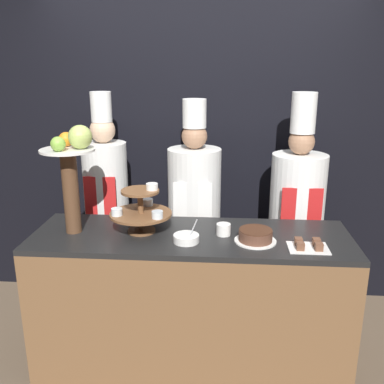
% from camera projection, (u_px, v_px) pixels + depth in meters
% --- Properties ---
extents(wall_back, '(10.00, 0.06, 2.80)m').
position_uv_depth(wall_back, '(200.00, 136.00, 3.52)').
color(wall_back, black).
rests_on(wall_back, ground_plane).
extents(buffet_counter, '(2.01, 0.65, 0.93)m').
position_uv_depth(buffet_counter, '(191.00, 300.00, 2.83)').
color(buffet_counter, brown).
rests_on(buffet_counter, ground_plane).
extents(tiered_stand, '(0.40, 0.40, 0.32)m').
position_uv_depth(tiered_stand, '(141.00, 210.00, 2.70)').
color(tiered_stand, brown).
rests_on(tiered_stand, buffet_counter).
extents(fruit_pedestal, '(0.33, 0.33, 0.68)m').
position_uv_depth(fruit_pedestal, '(72.00, 165.00, 2.62)').
color(fruit_pedestal, brown).
rests_on(fruit_pedestal, buffet_counter).
extents(cake_round, '(0.25, 0.25, 0.08)m').
position_uv_depth(cake_round, '(255.00, 236.00, 2.58)').
color(cake_round, white).
rests_on(cake_round, buffet_counter).
extents(cup_white, '(0.09, 0.09, 0.07)m').
position_uv_depth(cup_white, '(223.00, 229.00, 2.68)').
color(cup_white, white).
rests_on(cup_white, buffet_counter).
extents(cake_square_tray, '(0.23, 0.18, 0.05)m').
position_uv_depth(cake_square_tray, '(308.00, 246.00, 2.49)').
color(cake_square_tray, white).
rests_on(cake_square_tray, buffet_counter).
extents(serving_bowl_near, '(0.16, 0.16, 0.15)m').
position_uv_depth(serving_bowl_near, '(186.00, 238.00, 2.58)').
color(serving_bowl_near, white).
rests_on(serving_bowl_near, buffet_counter).
extents(chef_left, '(0.34, 0.34, 1.77)m').
position_uv_depth(chef_left, '(106.00, 197.00, 3.32)').
color(chef_left, '#38332D').
rests_on(chef_left, ground_plane).
extents(chef_center_left, '(0.40, 0.40, 1.73)m').
position_uv_depth(chef_center_left, '(194.00, 204.00, 3.29)').
color(chef_center_left, black).
rests_on(chef_center_left, ground_plane).
extents(chef_center_right, '(0.41, 0.41, 1.78)m').
position_uv_depth(chef_center_right, '(297.00, 207.00, 3.23)').
color(chef_center_right, black).
rests_on(chef_center_right, ground_plane).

